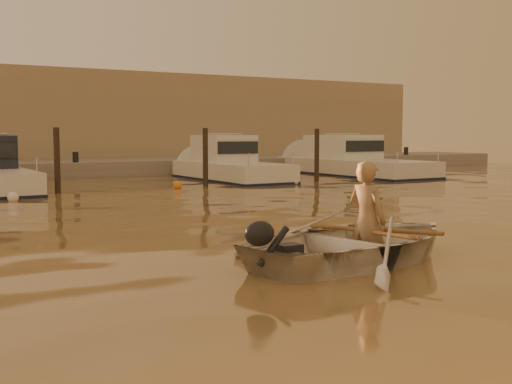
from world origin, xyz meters
TOP-DOWN VIEW (x-y plane):
  - ground_plane at (0.00, 0.00)m, footprint 160.00×160.00m
  - dinghy at (1.05, 1.03)m, footprint 4.30×3.44m
  - person at (1.15, 1.04)m, footprint 0.53×0.70m
  - outboard_motor at (-0.42, 0.73)m, footprint 0.96×0.57m
  - oar_port at (1.30, 1.07)m, footprint 0.88×1.95m
  - oar_starboard at (1.10, 1.03)m, footprint 0.11×2.10m
  - moored_boat_4 at (6.98, 16.00)m, footprint 2.28×7.01m
  - moored_boat_5 at (13.10, 16.00)m, footprint 2.70×8.89m
  - piling_2 at (-0.20, 13.80)m, footprint 0.18×0.18m
  - piling_3 at (4.80, 13.80)m, footprint 0.18×0.18m
  - piling_4 at (9.50, 13.80)m, footprint 0.18×0.18m
  - fender_c at (-1.79, 12.12)m, footprint 0.30×0.30m
  - fender_d at (3.64, 13.55)m, footprint 0.30×0.30m
  - fender_e at (7.96, 13.00)m, footprint 0.30×0.30m
  - quay at (0.00, 21.50)m, footprint 52.00×4.00m

SIDE VIEW (x-z plane):
  - ground_plane at x=0.00m, z-range 0.00..0.00m
  - fender_c at x=-1.79m, z-range -0.05..0.25m
  - fender_d at x=3.64m, z-range -0.05..0.25m
  - fender_e at x=7.96m, z-range -0.05..0.25m
  - quay at x=0.00m, z-range -0.35..0.65m
  - dinghy at x=1.05m, z-range -0.12..0.68m
  - outboard_motor at x=-0.42m, z-range -0.07..0.63m
  - oar_port at x=1.30m, z-range 0.35..0.49m
  - oar_starboard at x=1.10m, z-range 0.35..0.49m
  - person at x=1.15m, z-range -0.30..1.43m
  - moored_boat_4 at x=6.98m, z-range -0.25..1.50m
  - moored_boat_5 at x=13.10m, z-range -0.25..1.50m
  - piling_2 at x=-0.20m, z-range -0.20..2.00m
  - piling_3 at x=4.80m, z-range -0.20..2.00m
  - piling_4 at x=9.50m, z-range -0.20..2.00m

